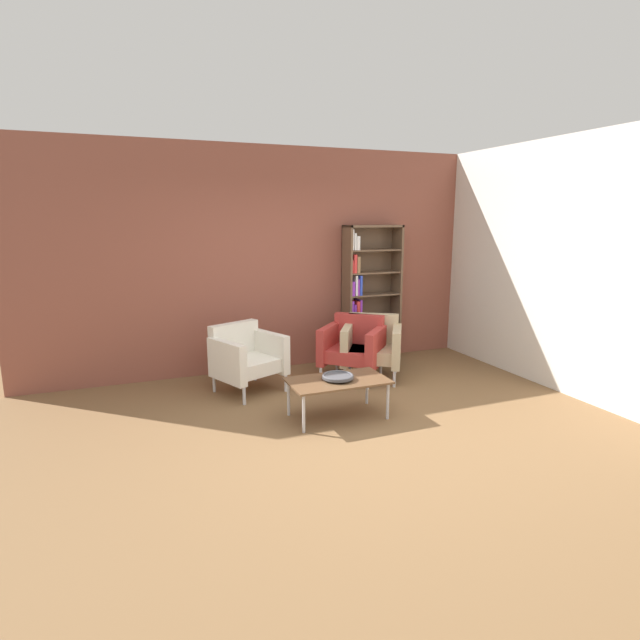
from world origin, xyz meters
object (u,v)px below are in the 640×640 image
object	(u,v)px
bookshelf_tall	(366,296)
armchair_by_bookshelf	(353,346)
decorative_bowl	(338,376)
coffee_table_low	(338,383)
armchair_spare_guest	(372,345)
armchair_near_window	(246,356)

from	to	relation	value
bookshelf_tall	armchair_by_bookshelf	xyz separation A→B (m)	(-0.50, -0.65, -0.51)
bookshelf_tall	decorative_bowl	distance (m)	2.19
decorative_bowl	coffee_table_low	bearing A→B (deg)	180.00
coffee_table_low	armchair_spare_guest	world-z (taller)	armchair_spare_guest
bookshelf_tall	decorative_bowl	bearing A→B (deg)	-124.33
coffee_table_low	armchair_by_bookshelf	xyz separation A→B (m)	(0.70, 1.12, 0.05)
bookshelf_tall	armchair_spare_guest	distance (m)	0.91
armchair_near_window	armchair_spare_guest	bearing A→B (deg)	-26.38
bookshelf_tall	armchair_by_bookshelf	size ratio (longest dim) A/B	2.00
armchair_spare_guest	bookshelf_tall	bearing A→B (deg)	100.79
coffee_table_low	decorative_bowl	xyz separation A→B (m)	(0.00, 0.00, 0.07)
bookshelf_tall	decorative_bowl	size ratio (longest dim) A/B	5.94
decorative_bowl	armchair_spare_guest	size ratio (longest dim) A/B	0.34
coffee_table_low	armchair_spare_guest	bearing A→B (deg)	48.49
bookshelf_tall	coffee_table_low	xyz separation A→B (m)	(-1.20, -1.76, -0.56)
bookshelf_tall	armchair_spare_guest	size ratio (longest dim) A/B	2.02
armchair_near_window	armchair_spare_guest	size ratio (longest dim) A/B	0.97
armchair_near_window	bookshelf_tall	bearing A→B (deg)	-5.02
armchair_spare_guest	armchair_by_bookshelf	bearing A→B (deg)	-162.79
armchair_by_bookshelf	coffee_table_low	bearing A→B (deg)	-78.51
armchair_near_window	armchair_by_bookshelf	world-z (taller)	same
armchair_near_window	armchair_by_bookshelf	distance (m)	1.38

